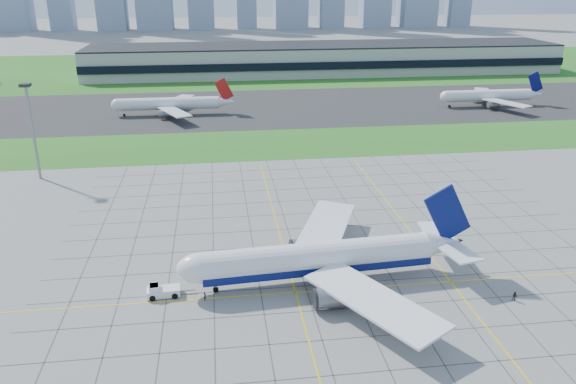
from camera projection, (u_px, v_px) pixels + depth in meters
name	position (u px, v px, depth m)	size (l,w,h in m)	color
ground	(350.00, 283.00, 99.92)	(1400.00, 1400.00, 0.00)	gray
grass_median	(286.00, 143.00, 183.17)	(700.00, 35.00, 0.04)	#2E651D
asphalt_taxiway	(269.00, 107.00, 234.05)	(700.00, 75.00, 0.04)	#383838
grass_far	(251.00, 67.00, 335.81)	(700.00, 145.00, 0.04)	#2E651D
apron_markings	(339.00, 254.00, 110.22)	(120.00, 130.00, 0.03)	#474744
terminal	(325.00, 58.00, 314.60)	(260.00, 43.00, 15.80)	#B7B7B2
light_mast	(31.00, 120.00, 145.72)	(2.50, 2.50, 25.60)	gray
airliner	(320.00, 258.00, 98.81)	(53.39, 53.95, 16.80)	white
pushback_tug	(162.00, 291.00, 95.43)	(8.21, 3.19, 2.27)	white
crew_near	(205.00, 296.00, 94.25)	(0.57, 0.38, 1.57)	black
crew_far	(515.00, 297.00, 93.99)	(0.85, 0.66, 1.75)	black
distant_jet_1	(170.00, 104.00, 219.39)	(45.02, 42.66, 14.08)	white
distant_jet_2	(489.00, 95.00, 234.27)	(42.48, 42.66, 14.08)	white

